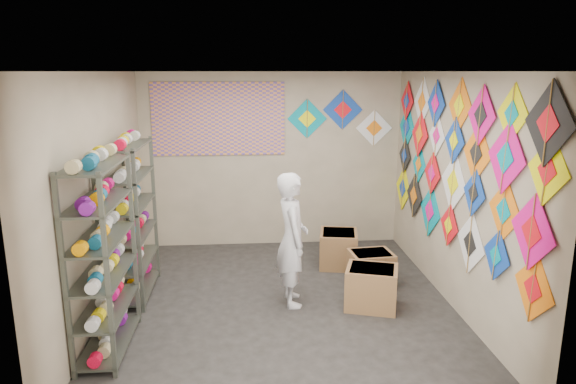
{
  "coord_description": "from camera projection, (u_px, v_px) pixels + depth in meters",
  "views": [
    {
      "loc": [
        -0.38,
        -5.63,
        2.7
      ],
      "look_at": [
        0.1,
        0.3,
        1.3
      ],
      "focal_mm": 32.0,
      "sensor_mm": 36.0,
      "label": 1
    }
  ],
  "objects": [
    {
      "name": "poster",
      "position": [
        219.0,
        119.0,
        7.75
      ],
      "size": [
        2.0,
        0.01,
        1.1
      ],
      "primitive_type": "cube",
      "color": "#66499E",
      "rests_on": "room_walls"
    },
    {
      "name": "back_wall_kites",
      "position": [
        340.0,
        118.0,
        7.91
      ],
      "size": [
        1.64,
        0.02,
        0.88
      ],
      "color": "#008FA3",
      "rests_on": "room_walls"
    },
    {
      "name": "carton_a",
      "position": [
        371.0,
        287.0,
        5.99
      ],
      "size": [
        0.7,
        0.64,
        0.48
      ],
      "primitive_type": "cube",
      "rotation": [
        0.0,
        0.0,
        -0.3
      ],
      "color": "olive",
      "rests_on": "ground"
    },
    {
      "name": "shelf_rack_back",
      "position": [
        132.0,
        220.0,
        6.19
      ],
      "size": [
        0.4,
        1.1,
        1.9
      ],
      "primitive_type": "cube",
      "color": "#4C5147",
      "rests_on": "ground"
    },
    {
      "name": "shopkeeper",
      "position": [
        292.0,
        239.0,
        5.98
      ],
      "size": [
        0.64,
        0.47,
        1.59
      ],
      "primitive_type": "imported",
      "rotation": [
        0.0,
        0.0,
        1.65
      ],
      "color": "white",
      "rests_on": "ground"
    },
    {
      "name": "kite_wall_display",
      "position": [
        453.0,
        165.0,
        5.88
      ],
      "size": [
        0.06,
        4.33,
        2.08
      ],
      "color": "orange",
      "rests_on": "room_walls"
    },
    {
      "name": "carton_b",
      "position": [
        371.0,
        269.0,
        6.62
      ],
      "size": [
        0.58,
        0.49,
        0.44
      ],
      "primitive_type": "cube",
      "rotation": [
        0.0,
        0.0,
        0.1
      ],
      "color": "olive",
      "rests_on": "ground"
    },
    {
      "name": "string_spools",
      "position": [
        118.0,
        229.0,
        5.54
      ],
      "size": [
        0.12,
        2.36,
        0.12
      ],
      "color": "#EB0C79",
      "rests_on": "ground"
    },
    {
      "name": "carton_c",
      "position": [
        338.0,
        249.0,
        7.28
      ],
      "size": [
        0.61,
        0.65,
        0.5
      ],
      "primitive_type": "cube",
      "rotation": [
        0.0,
        0.0,
        -0.18
      ],
      "color": "olive",
      "rests_on": "ground"
    },
    {
      "name": "room_walls",
      "position": [
        281.0,
        168.0,
        5.73
      ],
      "size": [
        4.5,
        4.5,
        4.5
      ],
      "color": "tan",
      "rests_on": "ground"
    },
    {
      "name": "shelf_rack_front",
      "position": [
        103.0,
        258.0,
        4.93
      ],
      "size": [
        0.4,
        1.1,
        1.9
      ],
      "primitive_type": "cube",
      "color": "#4C5147",
      "rests_on": "ground"
    },
    {
      "name": "ground",
      "position": [
        282.0,
        304.0,
        6.11
      ],
      "size": [
        4.5,
        4.5,
        0.0
      ],
      "primitive_type": "plane",
      "color": "black"
    }
  ]
}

